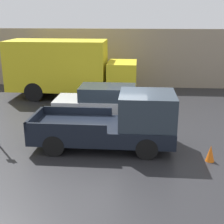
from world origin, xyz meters
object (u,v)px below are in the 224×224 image
Objects in this scene: pickup_truck at (119,122)px; car at (106,102)px; newspaper_box at (73,79)px; delivery_truck at (67,67)px; traffic_cone at (210,153)px.

pickup_truck reaches higher than car.
newspaper_box is (-3.73, 9.83, -0.43)m from pickup_truck.
delivery_truck is at bearing 116.35° from pickup_truck.
car is 0.62× the size of delivery_truck.
newspaper_box is at bearing 122.51° from traffic_cone.
delivery_truck is at bearing 129.62° from traffic_cone.
pickup_truck is 7.96m from delivery_truck.
pickup_truck reaches higher than traffic_cone.
delivery_truck is (-2.69, 3.98, 0.96)m from car.
pickup_truck is 1.13× the size of car.
newspaper_box is 12.76m from traffic_cone.
car is 5.69m from traffic_cone.
car reaches higher than traffic_cone.
newspaper_box is (-0.22, 2.74, -1.26)m from delivery_truck.
traffic_cone is at bearing -45.67° from car.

